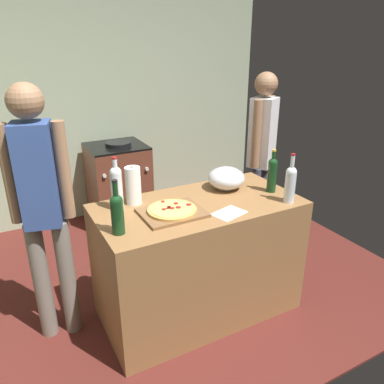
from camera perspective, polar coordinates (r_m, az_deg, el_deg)
ground_plane at (r=3.56m, az=-5.31°, el=-11.06°), size 3.87×3.34×0.02m
kitchen_wall_rear at (r=4.37m, az=-13.51°, el=13.28°), size 3.87×0.10×2.60m
counter at (r=2.80m, az=0.98°, el=-10.08°), size 1.42×0.72×0.89m
cutting_board at (r=2.44m, az=-3.02°, el=-3.14°), size 0.40×0.32×0.02m
pizza at (r=2.43m, az=-3.02°, el=-2.69°), size 0.32×0.32×0.03m
mixing_bowl at (r=2.82m, az=5.21°, el=2.09°), size 0.27×0.27×0.17m
paper_towel_roll at (r=2.57m, az=-8.89°, el=0.96°), size 0.11×0.11×0.27m
wine_bottle_green at (r=2.65m, az=14.67°, el=1.41°), size 0.07×0.07×0.35m
wine_bottle_clear at (r=2.49m, az=-11.35°, el=0.88°), size 0.08×0.08×0.36m
wine_bottle_amber at (r=2.19m, az=-11.26°, el=-2.95°), size 0.08×0.08×0.33m
wine_bottle_dark at (r=2.80m, az=12.06°, el=2.81°), size 0.07×0.07×0.32m
recipe_sheet at (r=2.46m, az=5.62°, el=-3.22°), size 0.24×0.20×0.00m
stove at (r=4.21m, az=-11.02°, el=1.15°), size 0.60×0.59×0.93m
person_in_stripes at (r=2.50m, az=-21.78°, el=-1.50°), size 0.37×0.25×1.72m
person_in_red at (r=3.54m, az=10.44°, el=5.91°), size 0.33×0.28×1.68m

